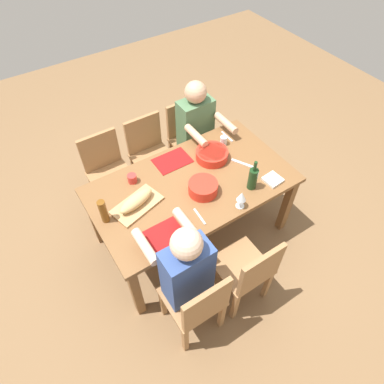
% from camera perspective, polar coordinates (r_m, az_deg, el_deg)
% --- Properties ---
extents(ground_plane, '(8.00, 8.00, 0.00)m').
position_cam_1_polar(ground_plane, '(3.43, -0.00, -6.85)').
color(ground_plane, brown).
extents(dining_table, '(1.71, 0.97, 0.74)m').
position_cam_1_polar(dining_table, '(2.91, -0.00, 0.35)').
color(dining_table, brown).
rests_on(dining_table, ground_plane).
extents(chair_near_center, '(0.40, 0.40, 0.85)m').
position_cam_1_polar(chair_near_center, '(3.53, -7.19, 6.81)').
color(chair_near_center, '#9E7044').
rests_on(chair_near_center, ground_plane).
extents(chair_far_center, '(0.40, 0.40, 0.85)m').
position_cam_1_polar(chair_far_center, '(2.70, 9.58, -13.01)').
color(chair_far_center, '#9E7044').
rests_on(chair_far_center, ground_plane).
extents(chair_near_left, '(0.40, 0.40, 0.85)m').
position_cam_1_polar(chair_near_left, '(3.70, -0.69, 9.56)').
color(chair_near_left, '#9E7044').
rests_on(chair_near_left, ground_plane).
extents(diner_near_left, '(0.41, 0.53, 1.20)m').
position_cam_1_polar(diner_near_left, '(3.44, 0.95, 10.66)').
color(diner_near_left, '#2D2D38').
rests_on(diner_near_left, ground_plane).
extents(chair_far_right, '(0.40, 0.40, 0.85)m').
position_cam_1_polar(chair_far_right, '(2.56, 1.03, -18.29)').
color(chair_far_right, '#9E7044').
rests_on(chair_far_right, ground_plane).
extents(diner_far_right, '(0.41, 0.53, 1.20)m').
position_cam_1_polar(diner_far_right, '(2.43, -1.36, -13.00)').
color(diner_far_right, '#2D2D38').
rests_on(diner_far_right, ground_plane).
extents(chair_near_right, '(0.40, 0.40, 0.85)m').
position_cam_1_polar(chair_near_right, '(3.42, -14.14, 3.75)').
color(chair_near_right, '#9E7044').
rests_on(chair_near_right, ground_plane).
extents(serving_bowl_greens, '(0.29, 0.29, 0.08)m').
position_cam_1_polar(serving_bowl_greens, '(3.03, 3.39, 6.42)').
color(serving_bowl_greens, red).
rests_on(serving_bowl_greens, dining_table).
extents(serving_bowl_fruit, '(0.24, 0.24, 0.10)m').
position_cam_1_polar(serving_bowl_fruit, '(2.74, 1.89, 0.85)').
color(serving_bowl_fruit, red).
rests_on(serving_bowl_fruit, dining_table).
extents(cutting_board, '(0.44, 0.32, 0.02)m').
position_cam_1_polar(cutting_board, '(2.72, -9.29, -2.20)').
color(cutting_board, tan).
rests_on(cutting_board, dining_table).
extents(bread_loaf, '(0.34, 0.19, 0.09)m').
position_cam_1_polar(bread_loaf, '(2.67, -9.44, -1.47)').
color(bread_loaf, tan).
rests_on(bread_loaf, cutting_board).
extents(wine_bottle, '(0.08, 0.08, 0.29)m').
position_cam_1_polar(wine_bottle, '(2.78, 10.25, 2.31)').
color(wine_bottle, '#193819').
rests_on(wine_bottle, dining_table).
extents(beer_bottle, '(0.06, 0.06, 0.22)m').
position_cam_1_polar(beer_bottle, '(2.60, -14.75, -3.19)').
color(beer_bottle, brown).
rests_on(beer_bottle, dining_table).
extents(wine_glass, '(0.08, 0.08, 0.17)m').
position_cam_1_polar(wine_glass, '(2.62, 8.38, -0.82)').
color(wine_glass, silver).
rests_on(wine_glass, dining_table).
extents(placemat_near_center, '(0.32, 0.23, 0.01)m').
position_cam_1_polar(placemat_near_center, '(3.03, -3.35, 5.31)').
color(placemat_near_center, maroon).
rests_on(placemat_near_center, dining_table).
extents(fork_far_center, '(0.03, 0.17, 0.01)m').
position_cam_1_polar(fork_far_center, '(2.62, 1.30, -4.16)').
color(fork_far_center, silver).
rests_on(fork_far_center, dining_table).
extents(cup_near_left, '(0.06, 0.06, 0.08)m').
position_cam_1_polar(cup_near_left, '(3.19, 5.37, 8.69)').
color(cup_near_left, white).
rests_on(cup_near_left, dining_table).
extents(fork_near_left, '(0.02, 0.17, 0.01)m').
position_cam_1_polar(fork_near_left, '(3.29, 5.93, 9.34)').
color(fork_near_left, silver).
rests_on(fork_near_left, dining_table).
extents(placemat_far_right, '(0.32, 0.23, 0.01)m').
position_cam_1_polar(placemat_far_right, '(2.53, -5.00, -7.45)').
color(placemat_far_right, maroon).
rests_on(placemat_far_right, dining_table).
extents(cup_near_right, '(0.08, 0.08, 0.08)m').
position_cam_1_polar(cup_near_right, '(2.88, -10.09, 2.27)').
color(cup_near_right, red).
rests_on(cup_near_right, dining_table).
extents(carving_knife, '(0.13, 0.21, 0.01)m').
position_cam_1_polar(carving_knife, '(3.04, 8.70, 4.76)').
color(carving_knife, silver).
rests_on(carving_knife, dining_table).
extents(napkin_stack, '(0.15, 0.15, 0.02)m').
position_cam_1_polar(napkin_stack, '(2.94, 13.50, 2.05)').
color(napkin_stack, white).
rests_on(napkin_stack, dining_table).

